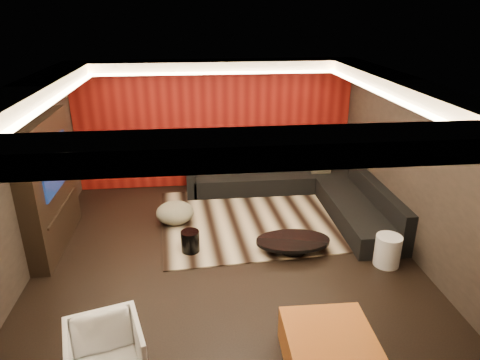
{
  "coord_description": "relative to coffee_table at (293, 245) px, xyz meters",
  "views": [
    {
      "loc": [
        -0.43,
        -6.13,
        3.81
      ],
      "look_at": [
        0.3,
        0.6,
        1.05
      ],
      "focal_mm": 32.0,
      "sensor_mm": 36.0,
      "label": 1
    }
  ],
  "objects": [
    {
      "name": "floor",
      "position": [
        -1.11,
        0.08,
        -0.13
      ],
      "size": [
        6.0,
        6.0,
        0.02
      ],
      "primitive_type": "cube",
      "color": "black",
      "rests_on": "ground"
    },
    {
      "name": "ceiling",
      "position": [
        -1.11,
        0.08,
        2.69
      ],
      "size": [
        6.0,
        6.0,
        0.02
      ],
      "primitive_type": "cube",
      "color": "silver",
      "rests_on": "ground"
    },
    {
      "name": "wall_back",
      "position": [
        -1.11,
        3.09,
        1.28
      ],
      "size": [
        6.0,
        0.02,
        2.8
      ],
      "primitive_type": "cube",
      "color": "black",
      "rests_on": "ground"
    },
    {
      "name": "wall_left",
      "position": [
        -4.12,
        0.08,
        1.28
      ],
      "size": [
        0.02,
        6.0,
        2.8
      ],
      "primitive_type": "cube",
      "color": "black",
      "rests_on": "ground"
    },
    {
      "name": "wall_right",
      "position": [
        1.9,
        0.08,
        1.28
      ],
      "size": [
        0.02,
        6.0,
        2.8
      ],
      "primitive_type": "cube",
      "color": "black",
      "rests_on": "ground"
    },
    {
      "name": "red_feature_wall",
      "position": [
        -1.11,
        3.05,
        1.28
      ],
      "size": [
        5.98,
        0.05,
        2.78
      ],
      "primitive_type": "cube",
      "color": "#6B0C0A",
      "rests_on": "ground"
    },
    {
      "name": "soffit_back",
      "position": [
        -1.11,
        2.78,
        2.57
      ],
      "size": [
        6.0,
        0.6,
        0.22
      ],
      "primitive_type": "cube",
      "color": "silver",
      "rests_on": "ground"
    },
    {
      "name": "soffit_front",
      "position": [
        -1.11,
        -2.62,
        2.57
      ],
      "size": [
        6.0,
        0.6,
        0.22
      ],
      "primitive_type": "cube",
      "color": "silver",
      "rests_on": "ground"
    },
    {
      "name": "soffit_left",
      "position": [
        -3.81,
        0.08,
        2.57
      ],
      "size": [
        0.6,
        4.8,
        0.22
      ],
      "primitive_type": "cube",
      "color": "silver",
      "rests_on": "ground"
    },
    {
      "name": "soffit_right",
      "position": [
        1.59,
        0.08,
        2.57
      ],
      "size": [
        0.6,
        4.8,
        0.22
      ],
      "primitive_type": "cube",
      "color": "silver",
      "rests_on": "ground"
    },
    {
      "name": "cove_back",
      "position": [
        -1.11,
        2.44,
        2.48
      ],
      "size": [
        4.8,
        0.08,
        0.04
      ],
      "primitive_type": "cube",
      "color": "#FFD899",
      "rests_on": "ground"
    },
    {
      "name": "cove_front",
      "position": [
        -1.11,
        -2.28,
        2.48
      ],
      "size": [
        4.8,
        0.08,
        0.04
      ],
      "primitive_type": "cube",
      "color": "#FFD899",
      "rests_on": "ground"
    },
    {
      "name": "cove_left",
      "position": [
        -3.47,
        0.08,
        2.48
      ],
      "size": [
        0.08,
        4.8,
        0.04
      ],
      "primitive_type": "cube",
      "color": "#FFD899",
      "rests_on": "ground"
    },
    {
      "name": "cove_right",
      "position": [
        1.25,
        0.08,
        2.48
      ],
      "size": [
        0.08,
        4.8,
        0.04
      ],
      "primitive_type": "cube",
      "color": "#FFD899",
      "rests_on": "ground"
    },
    {
      "name": "tv_surround",
      "position": [
        -3.96,
        0.68,
        0.98
      ],
      "size": [
        0.3,
        2.0,
        2.2
      ],
      "primitive_type": "cube",
      "color": "black",
      "rests_on": "ground"
    },
    {
      "name": "tv_screen",
      "position": [
        -3.8,
        0.68,
        1.33
      ],
      "size": [
        0.04,
        1.3,
        0.8
      ],
      "primitive_type": "cube",
      "color": "black",
      "rests_on": "ground"
    },
    {
      "name": "tv_shelf",
      "position": [
        -3.8,
        0.68,
        0.58
      ],
      "size": [
        0.04,
        1.6,
        0.04
      ],
      "primitive_type": "cube",
      "color": "black",
      "rests_on": "ground"
    },
    {
      "name": "rug",
      "position": [
        -0.23,
        1.25,
        -0.11
      ],
      "size": [
        4.19,
        3.26,
        0.02
      ],
      "primitive_type": "cube",
      "rotation": [
        0.0,
        0.0,
        0.07
      ],
      "color": "#C3AF8F",
      "rests_on": "floor"
    },
    {
      "name": "coffee_table",
      "position": [
        0.0,
        0.0,
        0.0
      ],
      "size": [
        1.27,
        1.27,
        0.21
      ],
      "primitive_type": "cylinder",
      "rotation": [
        0.0,
        0.0,
        -0.03
      ],
      "color": "black",
      "rests_on": "rug"
    },
    {
      "name": "drum_stool",
      "position": [
        -1.7,
        0.17,
        0.08
      ],
      "size": [
        0.33,
        0.33,
        0.36
      ],
      "primitive_type": "cylinder",
      "rotation": [
        0.0,
        0.0,
        -0.07
      ],
      "color": "black",
      "rests_on": "rug"
    },
    {
      "name": "striped_pouf",
      "position": [
        -1.98,
        1.23,
        0.09
      ],
      "size": [
        0.85,
        0.85,
        0.39
      ],
      "primitive_type": "ellipsoid",
      "rotation": [
        0.0,
        0.0,
        0.24
      ],
      "color": "beige",
      "rests_on": "rug"
    },
    {
      "name": "white_side_table",
      "position": [
        1.39,
        -0.54,
        0.13
      ],
      "size": [
        0.5,
        0.5,
        0.5
      ],
      "primitive_type": "cylinder",
      "rotation": [
        0.0,
        0.0,
        -0.29
      ],
      "color": "silver",
      "rests_on": "floor"
    },
    {
      "name": "orange_ottoman",
      "position": [
        -0.14,
        -2.42,
        0.09
      ],
      "size": [
        1.0,
        1.0,
        0.44
      ],
      "primitive_type": "cube",
      "rotation": [
        0.0,
        0.0,
        -0.02
      ],
      "color": "#9C4714",
      "rests_on": "floor"
    },
    {
      "name": "armchair",
      "position": [
        -2.58,
        -2.42,
        0.24
      ],
      "size": [
        0.96,
        0.97,
        0.72
      ],
      "primitive_type": "imported",
      "rotation": [
        0.0,
        0.0,
        0.28
      ],
      "color": "white",
      "rests_on": "floor"
    },
    {
      "name": "sectional_sofa",
      "position": [
        0.62,
        1.95,
        0.14
      ],
      "size": [
        3.65,
        3.5,
        0.75
      ],
      "color": "black",
      "rests_on": "floor"
    },
    {
      "name": "throw_pillows",
      "position": [
        0.01,
        2.68,
        0.5
      ],
      "size": [
        2.97,
        0.58,
        0.44
      ],
      "color": "tan",
      "rests_on": "sectional_sofa"
    }
  ]
}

